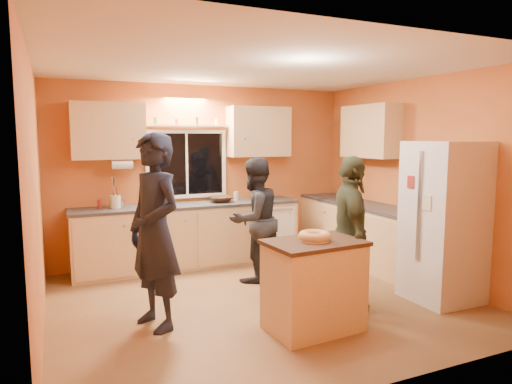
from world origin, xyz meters
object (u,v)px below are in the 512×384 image
person_right (351,233)px  person_left (155,232)px  island (314,285)px  refrigerator (444,222)px  person_center (254,220)px

person_right → person_left: bearing=103.8°
person_right → island: bearing=140.4°
refrigerator → person_center: (-1.66, 1.52, -0.11)m
refrigerator → person_right: refrigerator is taller
refrigerator → person_center: size_ratio=1.13×
island → person_right: bearing=22.2°
refrigerator → island: (-1.76, -0.12, -0.46)m
island → person_center: bearing=82.4°
person_left → person_center: (1.46, 0.95, -0.15)m
refrigerator → person_left: 3.18m
person_center → person_right: size_ratio=0.96×
refrigerator → person_center: 2.25m
refrigerator → island: size_ratio=1.91×
refrigerator → person_right: size_ratio=1.09×
person_right → refrigerator: bearing=-76.0°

